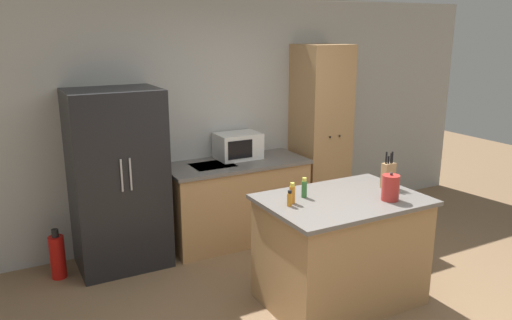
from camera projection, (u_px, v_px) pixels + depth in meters
The scene contains 12 objects.
wall_back at pixel (217, 119), 5.54m from camera, with size 7.20×0.06×2.60m.
refrigerator at pixel (118, 180), 4.79m from camera, with size 0.86×0.68×1.74m.
back_counter at pixel (236, 201), 5.47m from camera, with size 1.54×0.69×0.89m.
pantry_cabinet at pixel (320, 136), 5.88m from camera, with size 0.56×0.57×2.11m.
kitchen_island at pixel (340, 250), 4.21m from camera, with size 1.32×0.92×0.93m.
microwave at pixel (238, 146), 5.48m from camera, with size 0.48×0.35×0.28m.
knife_block at pixel (388, 175), 4.33m from camera, with size 0.11×0.07×0.33m.
spice_bottle_tall_dark at pixel (292, 194), 3.95m from camera, with size 0.05×0.05×0.17m.
spice_bottle_short_red at pixel (290, 199), 3.89m from camera, with size 0.04×0.04×0.13m.
spice_bottle_amber_oil at pixel (304, 188), 4.09m from camera, with size 0.05×0.05×0.17m.
kettle at pixel (390, 188), 4.02m from camera, with size 0.14×0.14×0.23m.
fire_extinguisher at pixel (58, 256), 4.66m from camera, with size 0.14×0.14×0.49m.
Camera 1 is at (-2.21, -2.69, 2.27)m, focal length 35.00 mm.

